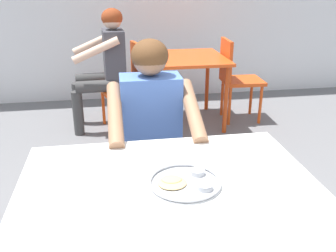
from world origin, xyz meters
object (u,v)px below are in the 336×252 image
Objects in this scene: thali_tray at (185,182)px; chair_red_right at (235,75)px; chair_foreground at (149,145)px; chair_red_left at (128,81)px; patron_background at (105,59)px; table_foreground at (170,201)px; diner_foreground at (153,128)px; table_background_red at (182,65)px.

chair_red_right reaches higher than thali_tray.
chair_foreground is 0.98× the size of chair_red_right.
chair_foreground is at bearing -88.83° from chair_red_left.
thali_tray is at bearing -83.10° from patron_background.
chair_red_right reaches higher than chair_red_left.
table_foreground is at bearing -178.57° from thali_tray.
diner_foreground is (0.02, 0.67, 0.04)m from table_foreground.
table_foreground reaches higher than table_background_red.
diner_foreground is at bearing 88.68° from table_foreground.
thali_tray is 0.24× the size of patron_background.
table_background_red is 1.00× the size of chair_red_left.
patron_background reaches higher than thali_tray.
patron_background is at bearing 99.12° from chair_foreground.
patron_background is at bearing 97.96° from diner_foreground.
chair_foreground is 0.73× the size of diner_foreground.
diner_foreground is at bearing -121.56° from chair_red_right.
table_background_red is at bearing 1.33° from chair_red_left.
chair_red_left is at bearing -178.67° from table_background_red.
chair_foreground reaches higher than thali_tray.
chair_red_left is (-0.03, 1.59, -0.01)m from chair_foreground.
diner_foreground is at bearing -82.04° from patron_background.
diner_foreground is (-0.05, 0.67, -0.04)m from thali_tray.
patron_background is (-1.37, 0.01, 0.21)m from chair_red_right.
chair_red_right is at bearing -0.08° from chair_red_left.
patron_background is at bearing 96.90° from thali_tray.
chair_foreground is (-0.04, 0.89, -0.25)m from thali_tray.
table_foreground is at bearing -84.51° from patron_background.
thali_tray is at bearing -101.13° from table_background_red.
patron_background is at bearing 95.49° from table_foreground.
thali_tray is at bearing -113.29° from chair_red_right.
thali_tray is 2.71m from chair_red_right.
chair_red_left is at bearing 90.97° from diner_foreground.
chair_red_left reaches higher than table_background_red.
table_foreground is 0.67m from diner_foreground.
chair_red_left is (-0.08, 2.48, -0.26)m from thali_tray.
table_background_red is at bearing 178.52° from chair_red_right.
chair_red_left is 0.72× the size of patron_background.
diner_foreground is 1.34× the size of chair_red_right.
diner_foreground reaches higher than table_background_red.
patron_background is at bearing 177.96° from chair_red_left.
thali_tray is at bearing -88.21° from chair_red_left.
table_foreground is 1.34× the size of chair_red_right.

